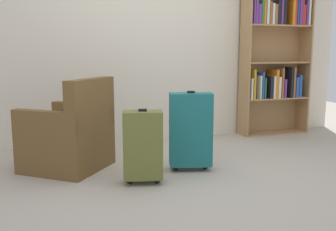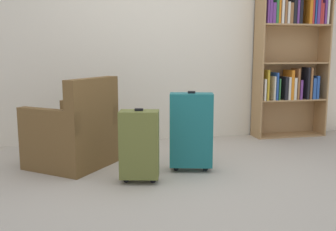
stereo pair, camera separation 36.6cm
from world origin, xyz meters
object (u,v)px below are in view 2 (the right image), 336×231
armchair (74,135)px  suitcase_teal (191,130)px  bookshelf (291,54)px  mug (137,162)px  suitcase_olive (139,144)px

armchair → suitcase_teal: bearing=-20.3°
bookshelf → suitcase_teal: bearing=-144.0°
mug → suitcase_olive: bearing=-94.5°
suitcase_olive → mug: bearing=85.5°
bookshelf → suitcase_olive: size_ratio=2.98×
bookshelf → mug: bookshelf is taller
armchair → mug: bearing=-15.9°
mug → suitcase_teal: bearing=-25.3°
armchair → suitcase_teal: size_ratio=1.26×
mug → suitcase_teal: size_ratio=0.15×
suitcase_olive → armchair: bearing=131.7°
bookshelf → suitcase_teal: 2.26m
bookshelf → armchair: bearing=-163.4°
suitcase_olive → suitcase_teal: bearing=23.6°
suitcase_teal → suitcase_olive: 0.59m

